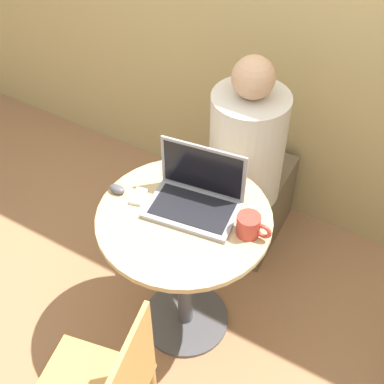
# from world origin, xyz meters

# --- Properties ---
(ground_plane) EXTENTS (12.00, 12.00, 0.00)m
(ground_plane) POSITION_xyz_m (0.00, 0.00, 0.00)
(ground_plane) COLOR #9E704C
(round_table) EXTENTS (0.73, 0.73, 0.77)m
(round_table) POSITION_xyz_m (0.00, 0.00, 0.55)
(round_table) COLOR #4C4C51
(round_table) RESTS_ON ground_plane
(laptop) EXTENTS (0.40, 0.29, 0.26)m
(laptop) POSITION_xyz_m (0.01, 0.08, 0.83)
(laptop) COLOR gray
(laptop) RESTS_ON round_table
(cell_phone) EXTENTS (0.07, 0.11, 0.02)m
(cell_phone) POSITION_xyz_m (-0.22, -0.01, 0.78)
(cell_phone) COLOR silver
(cell_phone) RESTS_ON round_table
(computer_mouse) EXTENTS (0.07, 0.04, 0.03)m
(computer_mouse) POSITION_xyz_m (-0.32, -0.02, 0.79)
(computer_mouse) COLOR #4C4C51
(computer_mouse) RESTS_ON round_table
(coffee_cup) EXTENTS (0.15, 0.09, 0.09)m
(coffee_cup) POSITION_xyz_m (0.27, 0.05, 0.82)
(coffee_cup) COLOR #B2382D
(coffee_cup) RESTS_ON round_table
(person_seated) EXTENTS (0.37, 0.57, 1.21)m
(person_seated) POSITION_xyz_m (0.00, 0.63, 0.50)
(person_seated) COLOR brown
(person_seated) RESTS_ON ground_plane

